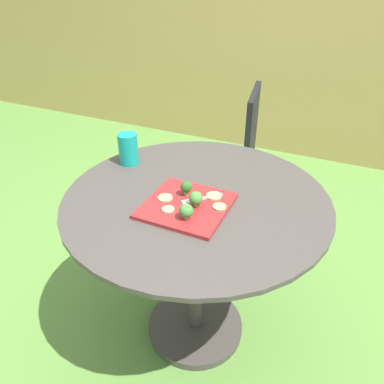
# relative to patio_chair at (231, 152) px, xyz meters

# --- Properties ---
(ground_plane) EXTENTS (12.00, 12.00, 0.00)m
(ground_plane) POSITION_rel_patio_chair_xyz_m (0.15, -0.86, -0.53)
(ground_plane) COLOR #568438
(bamboo_fence) EXTENTS (8.00, 0.08, 1.66)m
(bamboo_fence) POSITION_rel_patio_chair_xyz_m (0.15, 1.29, 0.30)
(bamboo_fence) COLOR tan
(bamboo_fence) RESTS_ON ground_plane
(patio_table) EXTENTS (0.98, 0.98, 0.75)m
(patio_table) POSITION_rel_patio_chair_xyz_m (0.15, -0.86, -0.02)
(patio_table) COLOR #423D38
(patio_table) RESTS_ON ground_plane
(patio_chair) EXTENTS (0.51, 0.51, 0.90)m
(patio_chair) POSITION_rel_patio_chair_xyz_m (0.00, 0.00, 0.00)
(patio_chair) COLOR black
(patio_chair) RESTS_ON ground_plane
(salad_plate) EXTENTS (0.29, 0.29, 0.01)m
(salad_plate) POSITION_rel_patio_chair_xyz_m (0.16, -0.94, 0.23)
(salad_plate) COLOR maroon
(salad_plate) RESTS_ON patio_table
(drinking_glass) EXTENTS (0.08, 0.08, 0.13)m
(drinking_glass) POSITION_rel_patio_chair_xyz_m (-0.22, -0.74, 0.28)
(drinking_glass) COLOR #149989
(drinking_glass) RESTS_ON patio_table
(fork) EXTENTS (0.12, 0.12, 0.00)m
(fork) POSITION_rel_patio_chair_xyz_m (0.18, -0.90, 0.24)
(fork) COLOR silver
(fork) RESTS_ON salad_plate
(broccoli_floret_0) EXTENTS (0.05, 0.05, 0.05)m
(broccoli_floret_0) POSITION_rel_patio_chair_xyz_m (0.19, -1.02, 0.27)
(broccoli_floret_0) COLOR #99B770
(broccoli_floret_0) RESTS_ON salad_plate
(broccoli_floret_1) EXTENTS (0.05, 0.05, 0.06)m
(broccoli_floret_1) POSITION_rel_patio_chair_xyz_m (0.19, -0.94, 0.27)
(broccoli_floret_1) COLOR #99B770
(broccoli_floret_1) RESTS_ON salad_plate
(broccoli_floret_2) EXTENTS (0.04, 0.04, 0.06)m
(broccoli_floret_2) POSITION_rel_patio_chair_xyz_m (0.13, -0.89, 0.27)
(broccoli_floret_2) COLOR #99B770
(broccoli_floret_2) RESTS_ON salad_plate
(cucumber_slice_0) EXTENTS (0.04, 0.04, 0.01)m
(cucumber_slice_0) POSITION_rel_patio_chair_xyz_m (0.11, -1.00, 0.24)
(cucumber_slice_0) COLOR #8EB766
(cucumber_slice_0) RESTS_ON salad_plate
(cucumber_slice_1) EXTENTS (0.06, 0.06, 0.01)m
(cucumber_slice_1) POSITION_rel_patio_chair_xyz_m (0.22, -0.85, 0.24)
(cucumber_slice_1) COLOR #8EB766
(cucumber_slice_1) RESTS_ON salad_plate
(cucumber_slice_2) EXTENTS (0.05, 0.05, 0.01)m
(cucumber_slice_2) POSITION_rel_patio_chair_xyz_m (0.07, -0.94, 0.24)
(cucumber_slice_2) COLOR #8EB766
(cucumber_slice_2) RESTS_ON salad_plate
(cucumber_slice_3) EXTENTS (0.05, 0.05, 0.01)m
(cucumber_slice_3) POSITION_rel_patio_chair_xyz_m (0.27, -0.91, 0.24)
(cucumber_slice_3) COLOR #8EB766
(cucumber_slice_3) RESTS_ON salad_plate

